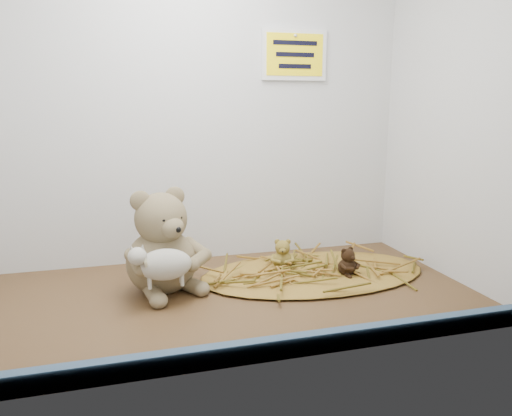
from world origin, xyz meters
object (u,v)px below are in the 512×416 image
object	(u,v)px
main_teddy	(161,241)
mini_teddy_tan	(283,253)
toy_lamb	(165,265)
mini_teddy_brown	(347,260)

from	to	relation	value
main_teddy	mini_teddy_tan	bearing A→B (deg)	-13.90
toy_lamb	mini_teddy_tan	bearing A→B (deg)	23.79
main_teddy	toy_lamb	size ratio (longest dim) A/B	1.62
mini_teddy_tan	mini_teddy_brown	size ratio (longest dim) A/B	1.11
toy_lamb	main_teddy	bearing A→B (deg)	90.00
toy_lamb	mini_teddy_tan	size ratio (longest dim) A/B	1.90
mini_teddy_tan	toy_lamb	bearing A→B (deg)	-137.72
mini_teddy_tan	main_teddy	bearing A→B (deg)	-152.17
main_teddy	mini_teddy_brown	bearing A→B (deg)	-28.28
main_teddy	toy_lamb	xyz separation A→B (cm)	(0.00, -8.52, -2.90)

